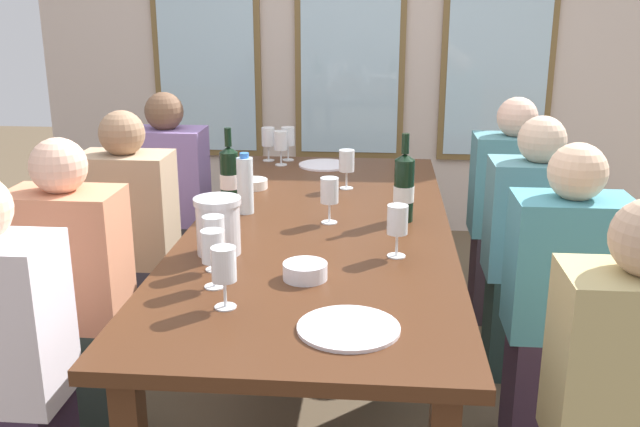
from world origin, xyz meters
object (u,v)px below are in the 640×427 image
object	(u,v)px
wine_glass_0	(224,266)
wine_glass_6	(347,163)
wine_glass_5	(288,138)
wine_glass_7	(213,249)
metal_pitcher	(218,225)
seated_person_1	(509,217)
wine_glass_3	(397,222)
wine_bottle_0	(229,175)
wine_glass_4	(268,138)
seated_person_4	(131,245)
seated_person_5	(531,257)
white_plate_1	(349,328)
seated_person_3	(563,312)
wine_bottle_1	(404,187)
water_bottle	(245,185)
seated_person_2	(73,302)
wine_glass_2	(281,142)
wine_glass_8	(329,192)
white_plate_0	(324,165)
dining_table	(321,241)
seated_person_6	(0,374)
seated_person_7	(625,422)
seated_person_0	(170,207)
tasting_bowl_0	(253,184)
wine_glass_1	(214,234)
tasting_bowl_1	(306,271)

from	to	relation	value
wine_glass_0	wine_glass_6	world-z (taller)	same
wine_glass_5	wine_glass_7	xyz separation A→B (m)	(0.01, -1.70, -0.00)
metal_pitcher	seated_person_1	bearing A→B (deg)	45.99
wine_glass_3	wine_bottle_0	bearing A→B (deg)	139.86
wine_glass_4	seated_person_4	xyz separation A→B (m)	(-0.49, -0.76, -0.33)
wine_bottle_0	seated_person_5	bearing A→B (deg)	2.84
white_plate_1	seated_person_4	xyz separation A→B (m)	(-0.99, 1.17, -0.22)
white_plate_1	seated_person_3	distance (m)	0.97
wine_bottle_1	water_bottle	xyz separation A→B (m)	(-0.61, 0.05, -0.02)
wine_glass_6	seated_person_2	size ratio (longest dim) A/B	0.16
wine_glass_2	wine_glass_8	bearing A→B (deg)	-71.52
wine_glass_3	wine_glass_8	size ratio (longest dim) A/B	1.00
white_plate_0	wine_glass_4	world-z (taller)	wine_glass_4
dining_table	wine_glass_2	world-z (taller)	wine_glass_2
wine_glass_7	seated_person_6	bearing A→B (deg)	-163.43
wine_glass_3	seated_person_6	bearing A→B (deg)	-156.83
seated_person_1	wine_bottle_0	bearing A→B (deg)	-153.71
wine_glass_4	seated_person_7	size ratio (longest dim) A/B	0.16
wine_glass_2	seated_person_0	world-z (taller)	seated_person_0
wine_glass_3	seated_person_1	xyz separation A→B (m)	(0.57, 1.18, -0.33)
wine_glass_2	tasting_bowl_0	bearing A→B (deg)	-97.53
dining_table	wine_glass_8	size ratio (longest dim) A/B	13.24
water_bottle	seated_person_6	size ratio (longest dim) A/B	0.22
white_plate_0	seated_person_1	size ratio (longest dim) A/B	0.23
dining_table	seated_person_3	world-z (taller)	seated_person_3
wine_glass_0	wine_glass_2	distance (m)	1.73
metal_pitcher	seated_person_7	bearing A→B (deg)	-25.73
white_plate_0	seated_person_5	size ratio (longest dim) A/B	0.23
white_plate_1	seated_person_3	bearing A→B (deg)	42.19
wine_glass_1	seated_person_4	xyz separation A→B (m)	(-0.56, 0.79, -0.33)
wine_bottle_0	wine_bottle_1	world-z (taller)	wine_bottle_1
seated_person_7	seated_person_0	bearing A→B (deg)	133.54
wine_glass_5	tasting_bowl_1	bearing A→B (deg)	-80.72
water_bottle	metal_pitcher	bearing A→B (deg)	-90.24
tasting_bowl_1	seated_person_1	bearing A→B (deg)	58.77
wine_bottle_1	wine_glass_8	bearing A→B (deg)	-169.41
tasting_bowl_0	wine_glass_6	world-z (taller)	wine_glass_6
wine_glass_4	seated_person_1	xyz separation A→B (m)	(1.21, -0.20, -0.33)
wine_glass_3	seated_person_0	distance (m)	1.68
water_bottle	wine_glass_3	size ratio (longest dim) A/B	1.38
wine_glass_5	metal_pitcher	bearing A→B (deg)	-91.82
seated_person_1	seated_person_2	bearing A→B (deg)	-145.73
wine_glass_0	wine_glass_5	world-z (taller)	same
wine_glass_0	wine_glass_7	xyz separation A→B (m)	(-0.06, 0.14, -0.00)
wine_bottle_1	wine_glass_0	size ratio (longest dim) A/B	1.92
wine_bottle_1	water_bottle	distance (m)	0.61
wine_glass_7	seated_person_3	size ratio (longest dim) A/B	0.16
tasting_bowl_0	seated_person_1	world-z (taller)	seated_person_1
wine_bottle_1	wine_glass_5	size ratio (longest dim) A/B	1.92
seated_person_1	seated_person_6	world-z (taller)	same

